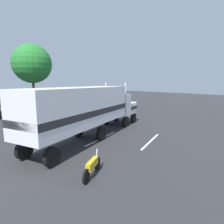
% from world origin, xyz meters
% --- Properties ---
extents(ground_plane, '(120.00, 120.00, 0.00)m').
position_xyz_m(ground_plane, '(0.00, 0.00, 0.00)').
color(ground_plane, '#2D2D30').
extents(lane_stripe_near, '(4.11, 1.88, 0.01)m').
position_xyz_m(lane_stripe_near, '(-5.73, -3.50, 0.01)').
color(lane_stripe_near, silver).
rests_on(lane_stripe_near, ground_plane).
extents(lane_stripe_mid, '(4.10, 1.90, 0.01)m').
position_xyz_m(lane_stripe_mid, '(-3.13, -6.45, 0.01)').
color(lane_stripe_mid, silver).
rests_on(lane_stripe_mid, ground_plane).
extents(semi_truck, '(13.88, 8.29, 4.50)m').
position_xyz_m(semi_truck, '(-6.34, -2.80, 2.52)').
color(semi_truck, white).
rests_on(semi_truck, ground_plane).
extents(person_bystander, '(0.40, 0.48, 1.63)m').
position_xyz_m(person_bystander, '(-8.07, -0.35, 0.89)').
color(person_bystander, black).
rests_on(person_bystander, ground_plane).
extents(parked_bus, '(11.16, 6.43, 3.40)m').
position_xyz_m(parked_bus, '(1.47, 11.11, 2.07)').
color(parked_bus, '#1E5999').
rests_on(parked_bus, ground_plane).
extents(motorcycle, '(1.76, 1.33, 1.12)m').
position_xyz_m(motorcycle, '(-9.56, -8.21, 0.48)').
color(motorcycle, black).
rests_on(motorcycle, ground_plane).
extents(tree_left, '(6.80, 6.80, 11.22)m').
position_xyz_m(tree_left, '(-4.36, 19.71, 7.80)').
color(tree_left, brown).
rests_on(tree_left, ground_plane).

